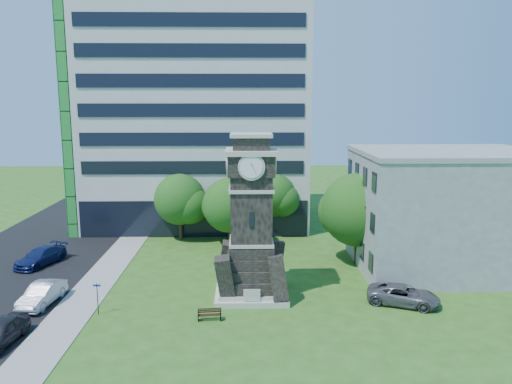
{
  "coord_description": "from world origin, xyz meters",
  "views": [
    {
      "loc": [
        2.61,
        -34.03,
        14.46
      ],
      "look_at": [
        3.43,
        5.96,
        7.21
      ],
      "focal_mm": 35.0,
      "sensor_mm": 36.0,
      "label": 1
    }
  ],
  "objects_px": {
    "car_east_lot": "(403,295)",
    "car_street_south": "(0,332)",
    "street_sign": "(97,295)",
    "car_street_mid": "(42,294)",
    "car_street_north": "(41,257)",
    "park_bench": "(209,314)",
    "clock_tower": "(251,227)"
  },
  "relations": [
    {
      "from": "clock_tower",
      "to": "car_street_mid",
      "type": "relative_size",
      "value": 2.61
    },
    {
      "from": "car_east_lot",
      "to": "car_street_mid",
      "type": "bearing_deg",
      "value": 110.8
    },
    {
      "from": "park_bench",
      "to": "street_sign",
      "type": "xyz_separation_m",
      "value": [
        -7.74,
        1.09,
        0.96
      ]
    },
    {
      "from": "car_east_lot",
      "to": "park_bench",
      "type": "height_order",
      "value": "car_east_lot"
    },
    {
      "from": "park_bench",
      "to": "street_sign",
      "type": "relative_size",
      "value": 0.71
    },
    {
      "from": "park_bench",
      "to": "street_sign",
      "type": "bearing_deg",
      "value": 166.12
    },
    {
      "from": "car_street_north",
      "to": "car_east_lot",
      "type": "distance_m",
      "value": 31.32
    },
    {
      "from": "clock_tower",
      "to": "street_sign",
      "type": "relative_size",
      "value": 5.48
    },
    {
      "from": "street_sign",
      "to": "car_street_south",
      "type": "bearing_deg",
      "value": -132.83
    },
    {
      "from": "car_street_north",
      "to": "car_east_lot",
      "type": "bearing_deg",
      "value": 2.59
    },
    {
      "from": "car_street_north",
      "to": "car_east_lot",
      "type": "height_order",
      "value": "car_street_north"
    },
    {
      "from": "car_east_lot",
      "to": "car_street_south",
      "type": "bearing_deg",
      "value": 123.79
    },
    {
      "from": "park_bench",
      "to": "car_street_north",
      "type": "bearing_deg",
      "value": 137.5
    },
    {
      "from": "car_street_south",
      "to": "park_bench",
      "type": "height_order",
      "value": "car_street_south"
    },
    {
      "from": "car_east_lot",
      "to": "park_bench",
      "type": "relative_size",
      "value": 3.21
    },
    {
      "from": "car_street_mid",
      "to": "park_bench",
      "type": "distance_m",
      "value": 12.63
    },
    {
      "from": "car_street_mid",
      "to": "car_street_north",
      "type": "bearing_deg",
      "value": 119.52
    },
    {
      "from": "clock_tower",
      "to": "car_east_lot",
      "type": "distance_m",
      "value": 12.08
    },
    {
      "from": "clock_tower",
      "to": "car_east_lot",
      "type": "xyz_separation_m",
      "value": [
        10.97,
        -2.17,
        -4.57
      ]
    },
    {
      "from": "car_street_mid",
      "to": "car_east_lot",
      "type": "xyz_separation_m",
      "value": [
        26.12,
        -0.54,
        -0.06
      ]
    },
    {
      "from": "car_street_north",
      "to": "street_sign",
      "type": "bearing_deg",
      "value": -32.32
    },
    {
      "from": "clock_tower",
      "to": "car_street_mid",
      "type": "bearing_deg",
      "value": -173.88
    },
    {
      "from": "car_street_mid",
      "to": "clock_tower",
      "type": "bearing_deg",
      "value": 13.17
    },
    {
      "from": "car_street_mid",
      "to": "park_bench",
      "type": "relative_size",
      "value": 2.95
    },
    {
      "from": "clock_tower",
      "to": "car_east_lot",
      "type": "bearing_deg",
      "value": -11.17
    },
    {
      "from": "car_street_mid",
      "to": "car_east_lot",
      "type": "bearing_deg",
      "value": 5.87
    },
    {
      "from": "car_street_south",
      "to": "street_sign",
      "type": "height_order",
      "value": "street_sign"
    },
    {
      "from": "car_street_mid",
      "to": "street_sign",
      "type": "bearing_deg",
      "value": -14.81
    },
    {
      "from": "car_street_mid",
      "to": "car_street_south",
      "type": "bearing_deg",
      "value": -83.91
    },
    {
      "from": "park_bench",
      "to": "car_east_lot",
      "type": "bearing_deg",
      "value": 3.87
    },
    {
      "from": "street_sign",
      "to": "car_east_lot",
      "type": "bearing_deg",
      "value": 8.48
    },
    {
      "from": "clock_tower",
      "to": "park_bench",
      "type": "bearing_deg",
      "value": -122.33
    }
  ]
}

